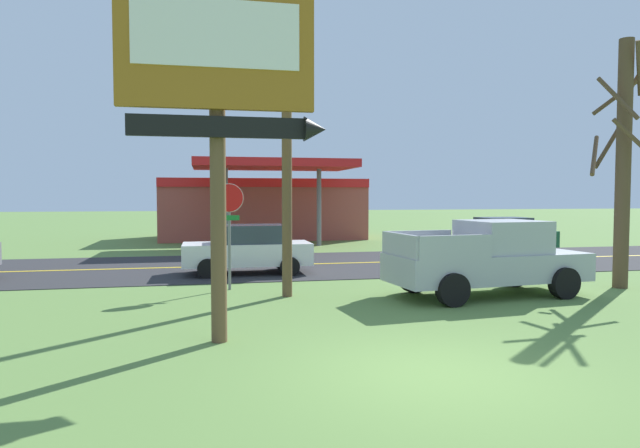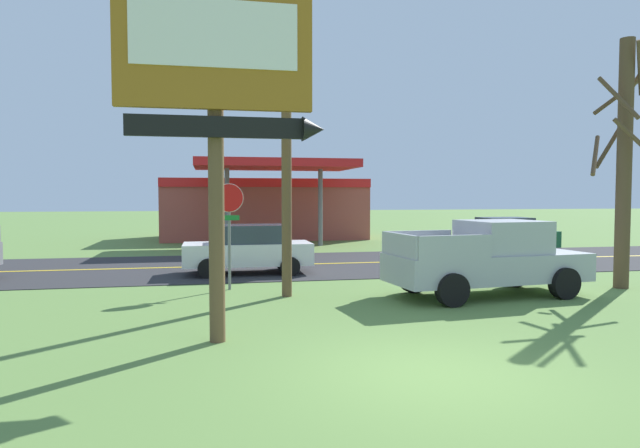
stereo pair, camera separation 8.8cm
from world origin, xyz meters
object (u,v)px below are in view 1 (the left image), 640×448
Objects in this scene: motel_sign at (221,87)px; pickup_silver_parked_on_lawn at (489,259)px; utility_pole at (287,95)px; gas_station at (262,207)px; stop_sign at (229,217)px; bare_tree at (623,157)px; car_white_near_lane at (248,249)px; car_green_mid_lane at (505,235)px.

pickup_silver_parked_on_lawn is (6.95, 3.34, -3.52)m from motel_sign.
motel_sign is 4.69m from utility_pole.
gas_station is 21.05m from pickup_silver_parked_on_lawn.
stop_sign is 0.42× the size of bare_tree.
stop_sign is 7.06m from pickup_silver_parked_on_lawn.
car_green_mid_lane is at bearing 18.78° from car_white_near_lane.
stop_sign is 3.70m from utility_pole.
utility_pole is 9.58m from bare_tree.
bare_tree is 1.30× the size of pickup_silver_parked_on_lawn.
motel_sign is 2.18× the size of stop_sign.
utility_pole is 6.75m from pickup_silver_parked_on_lawn.
motel_sign reaches higher than car_green_mid_lane.
utility_pole is at bearing -93.90° from gas_station.
car_white_near_lane is (-2.02, -15.36, -1.11)m from gas_station.
utility_pole is 2.30× the size of car_white_near_lane.
gas_station is (2.76, 18.40, -0.08)m from stop_sign.
gas_station is at bearing 100.52° from pickup_silver_parked_on_lawn.
car_green_mid_lane is at bearing 79.56° from bare_tree.
utility_pole reaches higher than gas_station.
bare_tree is at bearing -9.95° from stop_sign.
stop_sign is at bearing 137.02° from utility_pole.
gas_station is 2.23× the size of pickup_silver_parked_on_lawn.
gas_station is (3.11, 24.01, -2.54)m from motel_sign.
pickup_silver_parked_on_lawn is at bearing -42.22° from car_white_near_lane.
gas_station reaches higher than car_green_mid_lane.
stop_sign reaches higher than car_white_near_lane.
motel_sign is 0.92× the size of bare_tree.
stop_sign is 0.55× the size of pickup_silver_parked_on_lawn.
stop_sign is at bearing -103.81° from car_white_near_lane.
motel_sign is at bearing -154.36° from pickup_silver_parked_on_lawn.
motel_sign is at bearing -97.20° from car_white_near_lane.
motel_sign is at bearing -135.47° from car_green_mid_lane.
utility_pole is 14.55m from car_green_mid_lane.
bare_tree is 1.66× the size of car_green_mid_lane.
car_white_near_lane and car_green_mid_lane have the same top height.
utility_pole is (1.77, 4.29, 0.69)m from motel_sign.
car_green_mid_lane is (12.51, 7.03, -1.20)m from stop_sign.
motel_sign is 0.54× the size of gas_station.
car_green_mid_lane is (1.65, 8.94, -2.86)m from bare_tree.
car_white_near_lane is at bearing 137.78° from pickup_silver_parked_on_lawn.
car_white_near_lane is at bearing -161.22° from car_green_mid_lane.
stop_sign is 3.35m from car_white_near_lane.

